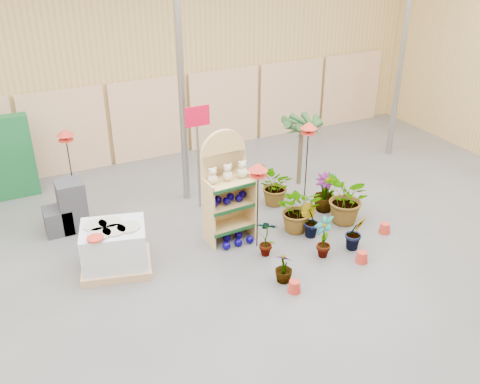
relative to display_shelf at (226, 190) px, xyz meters
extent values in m
cube|color=#4F4F4F|center=(-0.14, -1.77, -1.01)|extent=(15.00, 12.00, 0.10)
cube|color=tan|center=(-0.14, 4.28, 1.29)|extent=(15.00, 0.10, 4.50)
cylinder|color=gray|center=(5.36, 1.73, 1.29)|extent=(0.14, 0.14, 4.50)
cylinder|color=gray|center=(-0.14, 1.73, 1.29)|extent=(0.14, 0.14, 4.50)
cube|color=tan|center=(-2.14, 4.15, 0.04)|extent=(1.90, 0.06, 2.00)
cube|color=tan|center=(-0.14, 4.15, 0.04)|extent=(1.90, 0.06, 2.00)
cube|color=tan|center=(1.86, 4.15, 0.04)|extent=(1.90, 0.06, 2.00)
cube|color=tan|center=(3.86, 4.15, 0.04)|extent=(1.90, 0.06, 2.00)
cube|color=tan|center=(5.86, 4.15, 0.04)|extent=(1.90, 0.06, 2.00)
cube|color=tan|center=(0.00, 0.10, -0.13)|extent=(0.88, 0.12, 1.66)
cylinder|color=tan|center=(0.00, 0.10, 0.70)|extent=(0.88, 0.12, 0.88)
cube|color=tan|center=(0.00, -0.16, -0.66)|extent=(0.86, 0.53, 0.04)
cube|color=#0F3819|center=(0.00, -0.40, -0.66)|extent=(0.84, 0.07, 0.06)
cube|color=tan|center=(0.00, -0.16, -0.23)|extent=(0.86, 0.53, 0.04)
cube|color=#0F3819|center=(0.00, -0.40, -0.23)|extent=(0.84, 0.07, 0.06)
cube|color=tan|center=(0.00, -0.16, 0.21)|extent=(0.86, 0.53, 0.04)
cube|color=#0F3819|center=(0.00, -0.40, 0.21)|extent=(0.84, 0.07, 0.06)
cube|color=tan|center=(-0.42, -0.16, -0.32)|extent=(0.06, 0.49, 1.27)
cube|color=tan|center=(0.42, -0.16, -0.32)|extent=(0.06, 0.49, 1.27)
sphere|color=beige|center=(-0.29, -0.10, 0.32)|extent=(0.18, 0.18, 0.18)
sphere|color=beige|center=(-0.29, -0.10, 0.47)|extent=(0.14, 0.14, 0.14)
sphere|color=beige|center=(0.00, -0.10, 0.32)|extent=(0.19, 0.19, 0.19)
sphere|color=beige|center=(0.00, -0.10, 0.48)|extent=(0.14, 0.14, 0.14)
sphere|color=beige|center=(0.29, -0.10, 0.33)|extent=(0.19, 0.19, 0.19)
sphere|color=beige|center=(0.29, -0.10, 0.49)|extent=(0.14, 0.14, 0.14)
sphere|color=#06005A|center=(-0.31, -0.18, -0.13)|extent=(0.15, 0.15, 0.15)
sphere|color=#06005A|center=(-0.19, -0.06, -0.13)|extent=(0.15, 0.15, 0.15)
sphere|color=#06005A|center=(-0.06, -0.18, -0.13)|extent=(0.15, 0.15, 0.15)
sphere|color=#06005A|center=(0.06, -0.06, -0.13)|extent=(0.15, 0.15, 0.15)
sphere|color=#06005A|center=(0.19, -0.18, -0.13)|extent=(0.15, 0.15, 0.15)
sphere|color=#06005A|center=(0.31, -0.06, -0.13)|extent=(0.15, 0.15, 0.15)
sphere|color=#06005A|center=(-0.21, -0.47, -0.88)|extent=(0.15, 0.15, 0.15)
sphere|color=#06005A|center=(-0.09, -0.23, -0.88)|extent=(0.15, 0.15, 0.15)
sphere|color=#06005A|center=(0.03, -0.47, -0.88)|extent=(0.15, 0.15, 0.15)
sphere|color=#06005A|center=(0.15, -0.23, -0.88)|extent=(0.15, 0.15, 0.15)
sphere|color=#06005A|center=(0.27, -0.47, -0.88)|extent=(0.15, 0.15, 0.15)
cube|color=tan|center=(-2.16, -0.18, -0.88)|extent=(1.36, 1.22, 0.14)
cube|color=silver|center=(-2.16, -0.18, -0.48)|extent=(1.24, 1.10, 0.67)
cylinder|color=#B8B09D|center=(-2.40, -0.32, -0.12)|extent=(0.39, 0.39, 0.04)
cylinder|color=#B8B09D|center=(-2.16, -0.32, -0.12)|extent=(0.39, 0.39, 0.04)
cylinder|color=#B8B09D|center=(-1.92, -0.32, -0.12)|extent=(0.39, 0.39, 0.04)
cylinder|color=#B8B09D|center=(-2.40, -0.03, -0.12)|extent=(0.39, 0.39, 0.04)
cylinder|color=#B8B09D|center=(-2.16, -0.03, -0.12)|extent=(0.39, 0.39, 0.04)
cube|color=#2A2A2F|center=(-2.54, 1.49, -0.71)|extent=(0.50, 0.50, 0.50)
cube|color=#2A2A2F|center=(-2.54, 1.49, -0.21)|extent=(0.50, 0.50, 0.50)
cube|color=#2A2A2F|center=(-2.84, 1.49, -0.71)|extent=(0.50, 0.50, 0.50)
cylinder|color=gray|center=(-0.04, 1.23, 0.14)|extent=(0.05, 0.05, 2.20)
cube|color=#BA0726|center=(-0.04, 1.19, 1.04)|extent=(0.50, 0.03, 0.40)
cylinder|color=black|center=(0.34, -0.61, -0.24)|extent=(0.02, 0.02, 1.44)
cylinder|color=red|center=(0.34, -0.61, 0.48)|extent=(0.30, 0.30, 0.02)
cone|color=red|center=(0.34, -0.61, 0.65)|extent=(0.34, 0.34, 0.14)
cylinder|color=black|center=(2.06, 0.49, -0.18)|extent=(0.02, 0.02, 1.55)
cylinder|color=red|center=(2.06, 0.49, 0.59)|extent=(0.30, 0.30, 0.02)
cone|color=red|center=(2.06, 0.49, 0.76)|extent=(0.34, 0.34, 0.14)
cylinder|color=black|center=(-2.35, 2.55, -0.24)|extent=(0.02, 0.02, 1.43)
cylinder|color=red|center=(-2.35, 2.55, 0.47)|extent=(0.30, 0.30, 0.02)
cone|color=red|center=(-2.35, 2.55, 0.64)|extent=(0.34, 0.34, 0.14)
cylinder|color=brown|center=(2.40, 1.29, -0.30)|extent=(0.10, 0.10, 1.32)
imported|color=#244720|center=(0.35, -0.94, -0.58)|extent=(0.48, 0.45, 0.75)
imported|color=#244720|center=(1.39, -0.73, -0.63)|extent=(0.45, 0.46, 0.66)
imported|color=#244720|center=(1.31, -0.45, -0.49)|extent=(1.06, 1.00, 0.93)
imported|color=#244720|center=(2.21, -0.02, -0.55)|extent=(0.59, 0.59, 0.81)
imported|color=#244720|center=(2.35, 0.08, -0.59)|extent=(0.38, 0.46, 0.74)
imported|color=#244720|center=(0.48, 0.19, -0.66)|extent=(0.32, 0.37, 0.60)
imported|color=#244720|center=(1.41, 0.62, -0.52)|extent=(1.03, 1.04, 0.87)
imported|color=#244720|center=(0.24, -1.75, -0.69)|extent=(0.42, 0.42, 0.53)
imported|color=#244720|center=(1.24, -1.41, -0.55)|extent=(0.39, 0.49, 0.81)
imported|color=#244720|center=(1.90, -1.46, -0.62)|extent=(0.40, 0.33, 0.67)
imported|color=#244720|center=(2.30, -0.64, -0.42)|extent=(1.07, 1.16, 1.07)
imported|color=#244720|center=(0.65, 1.14, -0.65)|extent=(0.44, 0.44, 0.61)
camera|label=1|loc=(-3.57, -7.94, 4.47)|focal=40.00mm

